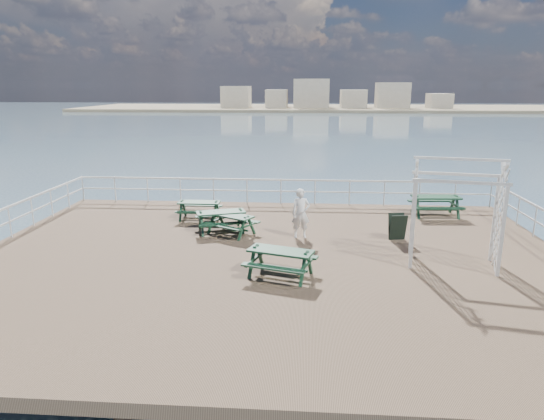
{
  "coord_description": "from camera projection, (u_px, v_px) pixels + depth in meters",
  "views": [
    {
      "loc": [
        1.1,
        -13.63,
        5.0
      ],
      "look_at": [
        0.01,
        1.45,
        1.1
      ],
      "focal_mm": 32.0,
      "sensor_mm": 36.0,
      "label": 1
    }
  ],
  "objects": [
    {
      "name": "railing",
      "position": [
        272.0,
        208.0,
        16.76
      ],
      "size": [
        17.77,
        13.76,
        1.1
      ],
      "color": "silver",
      "rests_on": "ground"
    },
    {
      "name": "picnic_table_d",
      "position": [
        231.0,
        220.0,
        16.7
      ],
      "size": [
        2.03,
        1.92,
        0.78
      ],
      "rotation": [
        0.0,
        0.0,
        -0.52
      ],
      "color": "#12331F",
      "rests_on": "ground"
    },
    {
      "name": "picnic_table_c",
      "position": [
        436.0,
        202.0,
        19.0
      ],
      "size": [
        1.92,
        1.59,
        0.9
      ],
      "rotation": [
        0.0,
        0.0,
        0.06
      ],
      "color": "#12331F",
      "rests_on": "ground"
    },
    {
      "name": "trellis_arbor",
      "position": [
        455.0,
        218.0,
        13.63
      ],
      "size": [
        2.69,
        1.78,
        3.08
      ],
      "rotation": [
        0.0,
        0.0,
        -0.2
      ],
      "color": "silver",
      "rests_on": "ground"
    },
    {
      "name": "picnic_table_a",
      "position": [
        221.0,
        217.0,
        17.0
      ],
      "size": [
        2.03,
        1.83,
        0.82
      ],
      "rotation": [
        0.0,
        0.0,
        0.33
      ],
      "color": "#12331F",
      "rests_on": "ground"
    },
    {
      "name": "ground",
      "position": [
        268.0,
        262.0,
        14.53
      ],
      "size": [
        18.0,
        14.0,
        0.3
      ],
      "primitive_type": "cube",
      "color": "brown",
      "rests_on": "ground"
    },
    {
      "name": "sandwich_board",
      "position": [
        397.0,
        227.0,
        16.09
      ],
      "size": [
        0.6,
        0.49,
        0.89
      ],
      "rotation": [
        0.0,
        0.0,
        0.17
      ],
      "color": "black",
      "rests_on": "ground"
    },
    {
      "name": "person",
      "position": [
        301.0,
        213.0,
        16.22
      ],
      "size": [
        0.67,
        0.49,
        1.68
      ],
      "primitive_type": "imported",
      "rotation": [
        0.0,
        0.0,
        0.16
      ],
      "color": "white",
      "rests_on": "ground"
    },
    {
      "name": "picnic_table_b",
      "position": [
        199.0,
        206.0,
        18.58
      ],
      "size": [
        1.59,
        1.28,
        0.77
      ],
      "rotation": [
        0.0,
        0.0,
        -0.0
      ],
      "color": "#12331F",
      "rests_on": "ground"
    },
    {
      "name": "sea_backdrop",
      "position": [
        347.0,
        105.0,
        143.22
      ],
      "size": [
        300.0,
        300.0,
        9.2
      ],
      "color": "#405C6B",
      "rests_on": "ground"
    },
    {
      "name": "picnic_table_e",
      "position": [
        281.0,
        257.0,
        12.97
      ],
      "size": [
        2.06,
        1.84,
        0.84
      ],
      "rotation": [
        0.0,
        0.0,
        -0.3
      ],
      "color": "#12331F",
      "rests_on": "ground"
    }
  ]
}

